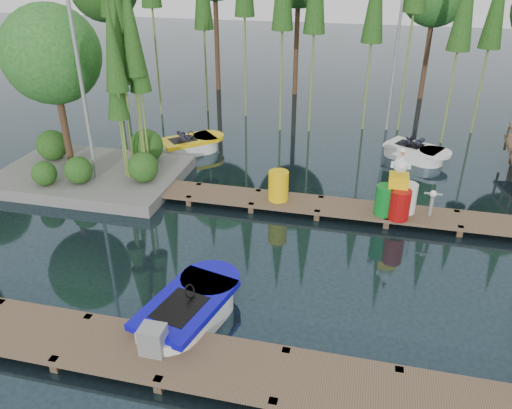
% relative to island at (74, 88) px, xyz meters
% --- Properties ---
extents(ground_plane, '(90.00, 90.00, 0.00)m').
position_rel_island_xyz_m(ground_plane, '(6.30, -3.29, -3.18)').
color(ground_plane, '#1D2E36').
extents(near_dock, '(18.00, 1.50, 0.50)m').
position_rel_island_xyz_m(near_dock, '(6.30, -7.79, -2.95)').
color(near_dock, brown).
rests_on(near_dock, ground).
extents(far_dock, '(15.00, 1.20, 0.50)m').
position_rel_island_xyz_m(far_dock, '(7.30, -0.79, -2.95)').
color(far_dock, brown).
rests_on(far_dock, ground).
extents(island, '(6.20, 4.20, 6.75)m').
position_rel_island_xyz_m(island, '(0.00, 0.00, 0.00)').
color(island, slate).
rests_on(island, ground).
extents(lamp_island, '(0.30, 0.30, 7.25)m').
position_rel_island_xyz_m(lamp_island, '(0.80, -0.79, 1.08)').
color(lamp_island, gray).
rests_on(lamp_island, ground).
extents(lamp_rear, '(0.30, 0.30, 7.25)m').
position_rel_island_xyz_m(lamp_rear, '(10.30, 7.71, 1.08)').
color(lamp_rear, gray).
rests_on(lamp_rear, ground).
extents(boat_blue, '(2.02, 3.25, 1.02)m').
position_rel_island_xyz_m(boat_blue, '(6.19, -6.52, -2.89)').
color(boat_blue, white).
rests_on(boat_blue, ground).
extents(boat_yellow_far, '(2.84, 2.76, 1.37)m').
position_rel_island_xyz_m(boat_yellow_far, '(2.68, 3.04, -2.89)').
color(boat_yellow_far, white).
rests_on(boat_yellow_far, ground).
extents(boat_white_far, '(2.84, 2.26, 1.23)m').
position_rel_island_xyz_m(boat_white_far, '(11.35, 4.36, -2.91)').
color(boat_white_far, white).
rests_on(boat_white_far, ground).
extents(utility_cabinet, '(0.49, 0.41, 0.59)m').
position_rel_island_xyz_m(utility_cabinet, '(5.96, -7.79, -2.59)').
color(utility_cabinet, gray).
rests_on(utility_cabinet, near_dock).
extents(yellow_barrel, '(0.62, 0.62, 0.94)m').
position_rel_island_xyz_m(yellow_barrel, '(7.03, -0.79, -2.42)').
color(yellow_barrel, yellow).
rests_on(yellow_barrel, far_dock).
extents(drum_cluster, '(1.19, 1.09, 2.05)m').
position_rel_island_xyz_m(drum_cluster, '(10.57, -0.95, -2.28)').
color(drum_cluster, '#0C7220').
rests_on(drum_cluster, far_dock).
extents(seagull_post, '(0.51, 0.27, 0.81)m').
position_rel_island_xyz_m(seagull_post, '(11.55, -0.79, -2.34)').
color(seagull_post, gray).
rests_on(seagull_post, far_dock).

